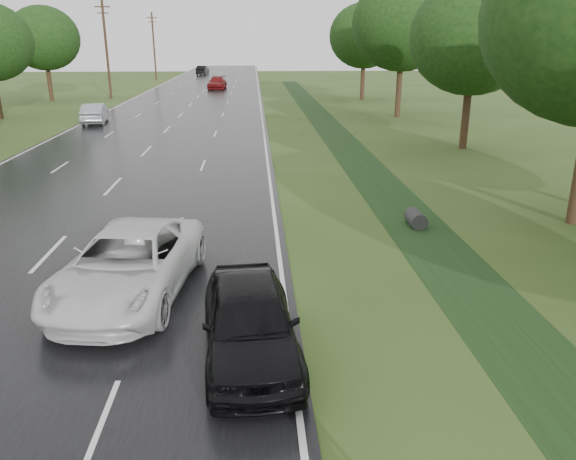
# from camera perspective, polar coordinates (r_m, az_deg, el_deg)

# --- Properties ---
(road) EXTENTS (14.00, 180.00, 0.04)m
(road) POSITION_cam_1_polar(r_m,az_deg,el_deg) (53.47, -10.20, 12.06)
(road) COLOR black
(road) RESTS_ON ground
(edge_stripe_east) EXTENTS (0.12, 180.00, 0.01)m
(edge_stripe_east) POSITION_cam_1_polar(r_m,az_deg,el_deg) (53.12, -2.79, 12.31)
(edge_stripe_east) COLOR silver
(edge_stripe_east) RESTS_ON road
(edge_stripe_west) EXTENTS (0.12, 180.00, 0.01)m
(edge_stripe_west) POSITION_cam_1_polar(r_m,az_deg,el_deg) (54.65, -17.39, 11.68)
(edge_stripe_west) COLOR silver
(edge_stripe_west) RESTS_ON road
(center_line) EXTENTS (0.12, 180.00, 0.01)m
(center_line) POSITION_cam_1_polar(r_m,az_deg,el_deg) (53.47, -10.20, 12.09)
(center_line) COLOR silver
(center_line) RESTS_ON road
(drainage_ditch) EXTENTS (2.20, 120.00, 0.56)m
(drainage_ditch) POSITION_cam_1_polar(r_m,az_deg,el_deg) (27.69, 7.94, 6.16)
(drainage_ditch) COLOR black
(drainage_ditch) RESTS_ON ground
(utility_pole_far) EXTENTS (1.60, 0.26, 10.00)m
(utility_pole_far) POSITION_cam_1_polar(r_m,az_deg,el_deg) (64.63, -17.97, 17.20)
(utility_pole_far) COLOR #312214
(utility_pole_far) RESTS_ON ground
(utility_pole_distant) EXTENTS (1.60, 0.26, 10.00)m
(utility_pole_distant) POSITION_cam_1_polar(r_m,az_deg,el_deg) (94.04, -13.47, 17.79)
(utility_pole_distant) COLOR #312214
(utility_pole_distant) RESTS_ON ground
(tree_east_c) EXTENTS (7.00, 7.00, 9.29)m
(tree_east_c) POSITION_cam_1_polar(r_m,az_deg,el_deg) (34.02, 18.34, 18.12)
(tree_east_c) COLOR #312214
(tree_east_c) RESTS_ON ground
(tree_east_d) EXTENTS (8.00, 8.00, 10.76)m
(tree_east_d) POSITION_cam_1_polar(r_m,az_deg,el_deg) (47.28, 11.58, 19.81)
(tree_east_d) COLOR #312214
(tree_east_d) RESTS_ON ground
(tree_east_f) EXTENTS (7.20, 7.20, 9.62)m
(tree_east_f) POSITION_cam_1_polar(r_m,az_deg,el_deg) (60.87, 7.77, 18.96)
(tree_east_f) COLOR #312214
(tree_east_f) RESTS_ON ground
(tree_west_f) EXTENTS (7.00, 7.00, 9.29)m
(tree_west_f) POSITION_cam_1_polar(r_m,az_deg,el_deg) (64.28, -23.56, 17.42)
(tree_west_f) COLOR #312214
(tree_west_f) RESTS_ON ground
(white_pickup) EXTENTS (3.42, 6.15, 1.63)m
(white_pickup) POSITION_cam_1_polar(r_m,az_deg,el_deg) (14.12, -15.86, -3.33)
(white_pickup) COLOR silver
(white_pickup) RESTS_ON road
(dark_sedan) EXTENTS (2.15, 4.61, 1.53)m
(dark_sedan) POSITION_cam_1_polar(r_m,az_deg,el_deg) (11.08, -3.90, -9.21)
(dark_sedan) COLOR black
(dark_sedan) RESTS_ON road
(silver_sedan) EXTENTS (2.05, 4.59, 1.46)m
(silver_sedan) POSITION_cam_1_polar(r_m,az_deg,el_deg) (45.27, -19.03, 11.14)
(silver_sedan) COLOR #919499
(silver_sedan) RESTS_ON road
(far_car_red) EXTENTS (2.39, 5.31, 1.51)m
(far_car_red) POSITION_cam_1_polar(r_m,az_deg,el_deg) (74.33, -7.21, 14.61)
(far_car_red) COLOR #680B0C
(far_car_red) RESTS_ON road
(far_car_dark) EXTENTS (2.08, 4.82, 1.54)m
(far_car_dark) POSITION_cam_1_polar(r_m,az_deg,el_deg) (106.15, -8.67, 15.76)
(far_car_dark) COLOR black
(far_car_dark) RESTS_ON road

